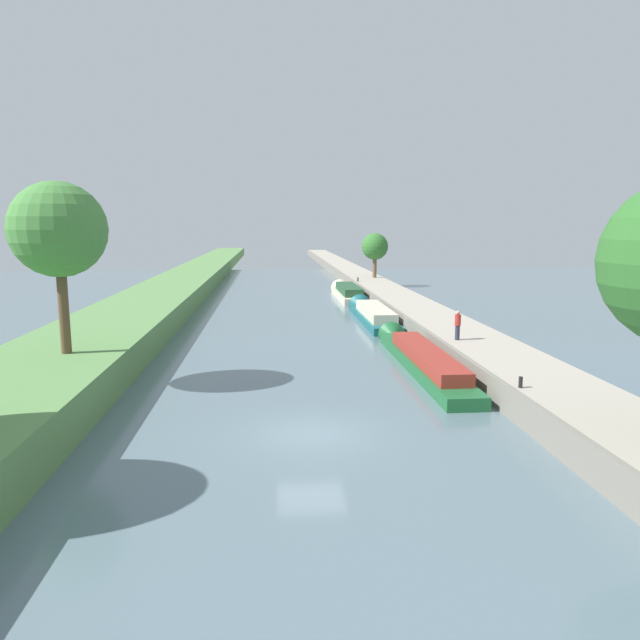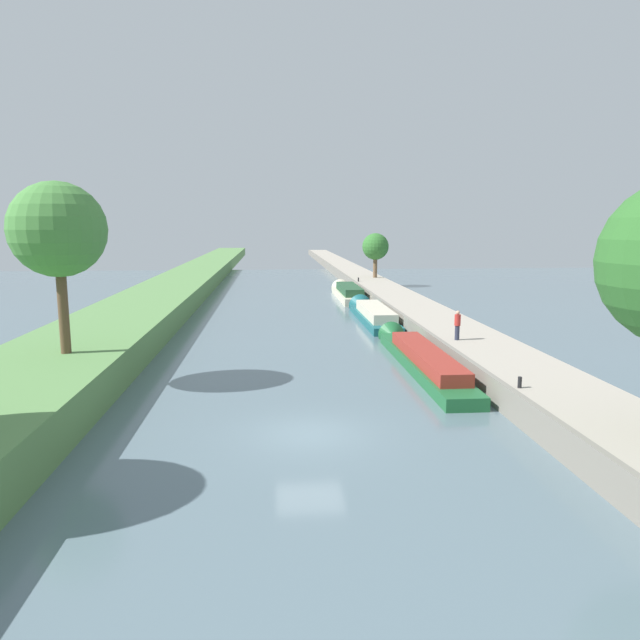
{
  "view_description": "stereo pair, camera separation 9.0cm",
  "coord_description": "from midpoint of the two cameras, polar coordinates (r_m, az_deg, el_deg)",
  "views": [
    {
      "loc": [
        -1.36,
        -20.49,
        7.59
      ],
      "look_at": [
        1.98,
        19.81,
        1.0
      ],
      "focal_mm": 32.98,
      "sensor_mm": 36.0,
      "label": 1
    },
    {
      "loc": [
        -1.27,
        -20.5,
        7.59
      ],
      "look_at": [
        1.98,
        19.81,
        1.0
      ],
      "focal_mm": 32.98,
      "sensor_mm": 36.0,
      "label": 2
    }
  ],
  "objects": [
    {
      "name": "right_towpath",
      "position": [
        24.56,
        24.01,
        -8.14
      ],
      "size": [
        4.21,
        260.0,
        1.17
      ],
      "color": "#A89E8E",
      "rests_on": "ground_plane"
    },
    {
      "name": "ground_plane",
      "position": [
        21.9,
        -0.89,
        -11.03
      ],
      "size": [
        160.0,
        160.0,
        0.0
      ],
      "primitive_type": "plane",
      "color": "slate"
    },
    {
      "name": "stone_quay",
      "position": [
        23.58,
        19.2,
        -8.49
      ],
      "size": [
        0.25,
        260.0,
        1.22
      ],
      "color": "gray",
      "rests_on": "ground_plane"
    },
    {
      "name": "tree_leftbank_downstream",
      "position": [
        28.87,
        -24.02,
        7.95
      ],
      "size": [
        4.26,
        4.26,
        7.75
      ],
      "color": "brown",
      "rests_on": "left_grassy_bank"
    },
    {
      "name": "narrowboat_teal",
      "position": [
        47.39,
        5.13,
        0.62
      ],
      "size": [
        2.17,
        13.68,
        2.06
      ],
      "color": "#195B60",
      "rests_on": "ground_plane"
    },
    {
      "name": "narrowboat_green",
      "position": [
        32.25,
        9.74,
        -3.58
      ],
      "size": [
        1.85,
        15.76,
        1.8
      ],
      "color": "#1E6033",
      "rests_on": "ground_plane"
    },
    {
      "name": "tree_rightbank_midnear",
      "position": [
        72.13,
        5.44,
        7.08
      ],
      "size": [
        3.22,
        3.22,
        5.38
      ],
      "color": "brown",
      "rests_on": "right_towpath"
    },
    {
      "name": "mooring_bollard_near",
      "position": [
        24.75,
        18.91,
        -5.74
      ],
      "size": [
        0.16,
        0.16,
        0.45
      ],
      "color": "black",
      "rests_on": "right_towpath"
    },
    {
      "name": "person_walking",
      "position": [
        33.8,
        13.26,
        -0.44
      ],
      "size": [
        0.34,
        0.34,
        1.66
      ],
      "color": "#282D42",
      "rests_on": "right_towpath"
    },
    {
      "name": "narrowboat_cream",
      "position": [
        61.26,
        2.72,
        2.69
      ],
      "size": [
        2.18,
        13.15,
        2.15
      ],
      "color": "beige",
      "rests_on": "ground_plane"
    },
    {
      "name": "mooring_bollard_far",
      "position": [
        67.14,
        3.79,
        3.94
      ],
      "size": [
        0.16,
        0.16,
        0.45
      ],
      "color": "black",
      "rests_on": "right_towpath"
    }
  ]
}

